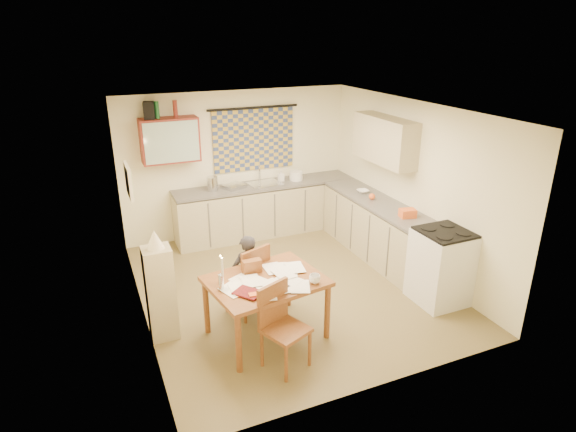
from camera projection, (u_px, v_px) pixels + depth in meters
name	position (u px, v px, depth m)	size (l,w,h in m)	color
floor	(289.00, 287.00, 6.88)	(4.00, 4.50, 0.02)	brown
ceiling	(289.00, 109.00, 5.97)	(4.00, 4.50, 0.02)	white
wall_back	(237.00, 164.00, 8.36)	(4.00, 0.02, 2.50)	#F4EEC4
wall_front	(386.00, 279.00, 4.49)	(4.00, 0.02, 2.50)	#F4EEC4
wall_left	(133.00, 227.00, 5.68)	(0.02, 4.50, 2.50)	#F4EEC4
wall_right	(413.00, 186.00, 7.17)	(0.02, 4.50, 2.50)	#F4EEC4
window_blind	(254.00, 140.00, 8.29)	(1.45, 0.03, 1.05)	navy
curtain_rod	(253.00, 108.00, 8.07)	(0.04, 0.04, 1.60)	black
wall_cabinet	(170.00, 140.00, 7.58)	(0.90, 0.34, 0.70)	maroon
wall_cabinet_glass	(172.00, 142.00, 7.43)	(0.84, 0.02, 0.64)	#99B2A5
upper_cabinet_right	(384.00, 140.00, 7.35)	(0.34, 1.30, 0.70)	tan
framed_print	(129.00, 181.00, 5.87)	(0.04, 0.50, 0.40)	beige
print_canvas	(131.00, 181.00, 5.88)	(0.01, 0.42, 0.32)	white
counter_back	(268.00, 209.00, 8.55)	(3.30, 0.62, 0.92)	tan
counter_right	(385.00, 234.00, 7.48)	(0.62, 2.95, 0.92)	tan
stove	(441.00, 266.00, 6.35)	(0.66, 0.66, 1.02)	white
sink	(265.00, 186.00, 8.37)	(0.55, 0.45, 0.10)	silver
tap	(260.00, 174.00, 8.45)	(0.03, 0.03, 0.28)	silver
dish_rack	(234.00, 186.00, 8.14)	(0.35, 0.30, 0.06)	silver
kettle	(212.00, 184.00, 7.97)	(0.18, 0.18, 0.24)	silver
mixing_bowl	(296.00, 176.00, 8.55)	(0.24, 0.24, 0.16)	white
soap_bottle	(281.00, 176.00, 8.48)	(0.10, 0.10, 0.19)	white
bowl	(363.00, 191.00, 7.91)	(0.20, 0.20, 0.05)	white
orange_bag	(408.00, 213.00, 6.86)	(0.22, 0.16, 0.12)	orange
fruit_orange	(372.00, 197.00, 7.58)	(0.10, 0.10, 0.10)	orange
speaker	(149.00, 110.00, 7.30)	(0.16, 0.20, 0.26)	black
bottle_green	(157.00, 110.00, 7.35)	(0.07, 0.07, 0.26)	#195926
bottle_brown	(175.00, 109.00, 7.45)	(0.07, 0.07, 0.26)	maroon
dining_table	(266.00, 307.00, 5.66)	(1.41, 1.15, 0.75)	brown
chair_far	(248.00, 292.00, 6.15)	(0.56, 0.56, 0.96)	brown
chair_near	(285.00, 342.00, 5.17)	(0.56, 0.56, 0.94)	brown
person	(247.00, 275.00, 6.04)	(0.43, 0.31, 1.09)	black
shelf_stand	(161.00, 293.00, 5.57)	(0.32, 0.30, 1.15)	tan
lampshade	(155.00, 239.00, 5.32)	(0.20, 0.20, 0.22)	beige
letter_rack	(252.00, 266.00, 5.65)	(0.22, 0.10, 0.16)	brown
mug	(315.00, 279.00, 5.43)	(0.15, 0.15, 0.10)	white
magazine	(242.00, 298.00, 5.12)	(0.35, 0.36, 0.03)	maroon
book	(236.00, 292.00, 5.24)	(0.19, 0.24, 0.02)	orange
orange_box	(254.00, 295.00, 5.15)	(0.12, 0.08, 0.04)	orange
eyeglasses	(290.00, 285.00, 5.38)	(0.13, 0.04, 0.02)	black
candle_holder	(221.00, 282.00, 5.29)	(0.06, 0.06, 0.18)	silver
candle	(222.00, 267.00, 5.18)	(0.02, 0.02, 0.22)	white
candle_flame	(220.00, 256.00, 5.16)	(0.02, 0.02, 0.02)	#FFCC66
papers	(269.00, 280.00, 5.48)	(1.12, 0.87, 0.03)	white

